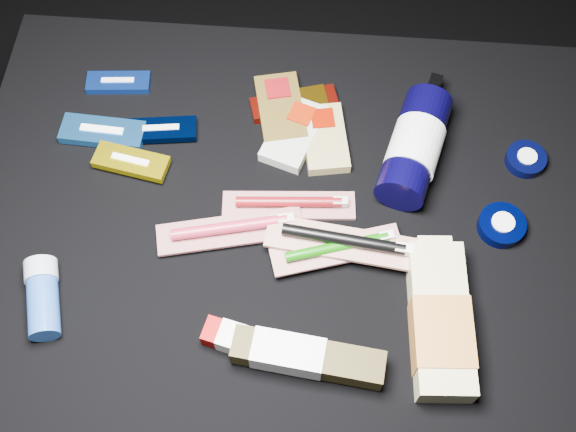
# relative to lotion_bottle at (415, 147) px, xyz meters

# --- Properties ---
(ground) EXTENTS (3.00, 3.00, 0.00)m
(ground) POSITION_rel_lotion_bottle_xyz_m (-0.20, -0.14, -0.44)
(ground) COLOR black
(ground) RESTS_ON ground
(cloth_table) EXTENTS (0.98, 0.78, 0.40)m
(cloth_table) POSITION_rel_lotion_bottle_xyz_m (-0.20, -0.14, -0.24)
(cloth_table) COLOR black
(cloth_table) RESTS_ON ground
(luna_bar_0) EXTENTS (0.11, 0.05, 0.01)m
(luna_bar_0) POSITION_rel_lotion_bottle_xyz_m (-0.49, 0.11, -0.03)
(luna_bar_0) COLOR navy
(luna_bar_0) RESTS_ON cloth_table
(luna_bar_1) EXTENTS (0.14, 0.06, 0.02)m
(luna_bar_1) POSITION_rel_lotion_bottle_xyz_m (-0.50, 0.01, -0.03)
(luna_bar_1) COLOR #1D599B
(luna_bar_1) RESTS_ON cloth_table
(luna_bar_2) EXTENTS (0.12, 0.06, 0.01)m
(luna_bar_2) POSITION_rel_lotion_bottle_xyz_m (-0.40, 0.02, -0.03)
(luna_bar_2) COLOR black
(luna_bar_2) RESTS_ON cloth_table
(luna_bar_3) EXTENTS (0.12, 0.06, 0.02)m
(luna_bar_3) POSITION_rel_lotion_bottle_xyz_m (-0.44, -0.05, -0.02)
(luna_bar_3) COLOR #C7AE08
(luna_bar_3) RESTS_ON cloth_table
(clif_bar_0) EXTENTS (0.10, 0.14, 0.02)m
(clif_bar_0) POSITION_rel_lotion_bottle_xyz_m (-0.22, 0.08, -0.03)
(clif_bar_0) COLOR #4C3A12
(clif_bar_0) RESTS_ON cloth_table
(clif_bar_1) EXTENTS (0.11, 0.14, 0.02)m
(clif_bar_1) POSITION_rel_lotion_bottle_xyz_m (-0.19, 0.03, -0.03)
(clif_bar_1) COLOR #B3B3AB
(clif_bar_1) RESTS_ON cloth_table
(clif_bar_2) EXTENTS (0.09, 0.13, 0.02)m
(clif_bar_2) POSITION_rel_lotion_bottle_xyz_m (-0.14, 0.03, -0.03)
(clif_bar_2) COLOR #9F9154
(clif_bar_2) RESTS_ON cloth_table
(power_bar) EXTENTS (0.15, 0.08, 0.02)m
(power_bar) POSITION_rel_lotion_bottle_xyz_m (-0.19, 0.09, -0.03)
(power_bar) COLOR maroon
(power_bar) RESTS_ON cloth_table
(lotion_bottle) EXTENTS (0.12, 0.25, 0.08)m
(lotion_bottle) POSITION_rel_lotion_bottle_xyz_m (0.00, 0.00, 0.00)
(lotion_bottle) COLOR black
(lotion_bottle) RESTS_ON cloth_table
(cream_tin_upper) EXTENTS (0.06, 0.06, 0.02)m
(cream_tin_upper) POSITION_rel_lotion_bottle_xyz_m (0.18, 0.01, -0.03)
(cream_tin_upper) COLOR black
(cream_tin_upper) RESTS_ON cloth_table
(cream_tin_lower) EXTENTS (0.07, 0.07, 0.02)m
(cream_tin_lower) POSITION_rel_lotion_bottle_xyz_m (0.13, -0.11, -0.03)
(cream_tin_lower) COLOR black
(cream_tin_lower) RESTS_ON cloth_table
(bodywash_bottle) EXTENTS (0.09, 0.24, 0.05)m
(bodywash_bottle) POSITION_rel_lotion_bottle_xyz_m (0.04, -0.28, -0.02)
(bodywash_bottle) COLOR beige
(bodywash_bottle) RESTS_ON cloth_table
(deodorant_stick) EXTENTS (0.08, 0.12, 0.05)m
(deodorant_stick) POSITION_rel_lotion_bottle_xyz_m (-0.52, -0.28, -0.02)
(deodorant_stick) COLOR #214895
(deodorant_stick) RESTS_ON cloth_table
(toothbrush_pack_0) EXTENTS (0.21, 0.06, 0.02)m
(toothbrush_pack_0) POSITION_rel_lotion_bottle_xyz_m (-0.19, -0.10, -0.03)
(toothbrush_pack_0) COLOR #ACA3A1
(toothbrush_pack_0) RESTS_ON cloth_table
(toothbrush_pack_1) EXTENTS (0.23, 0.10, 0.02)m
(toothbrush_pack_1) POSITION_rel_lotion_bottle_xyz_m (-0.27, -0.15, -0.02)
(toothbrush_pack_1) COLOR #A49B98
(toothbrush_pack_1) RESTS_ON cloth_table
(toothbrush_pack_2) EXTENTS (0.20, 0.10, 0.02)m
(toothbrush_pack_2) POSITION_rel_lotion_bottle_xyz_m (-0.11, -0.18, -0.02)
(toothbrush_pack_2) COLOR #B6B0A8
(toothbrush_pack_2) RESTS_ON cloth_table
(toothbrush_pack_3) EXTENTS (0.23, 0.08, 0.03)m
(toothbrush_pack_3) POSITION_rel_lotion_bottle_xyz_m (-0.10, -0.17, -0.01)
(toothbrush_pack_3) COLOR beige
(toothbrush_pack_3) RESTS_ON cloth_table
(toothpaste_carton_red) EXTENTS (0.17, 0.07, 0.03)m
(toothpaste_carton_red) POSITION_rel_lotion_bottle_xyz_m (-0.22, -0.33, -0.02)
(toothpaste_carton_red) COLOR #890000
(toothpaste_carton_red) RESTS_ON cloth_table
(toothpaste_carton_green) EXTENTS (0.21, 0.07, 0.04)m
(toothpaste_carton_green) POSITION_rel_lotion_bottle_xyz_m (-0.15, -0.34, -0.01)
(toothpaste_carton_green) COLOR #352D0F
(toothpaste_carton_green) RESTS_ON cloth_table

